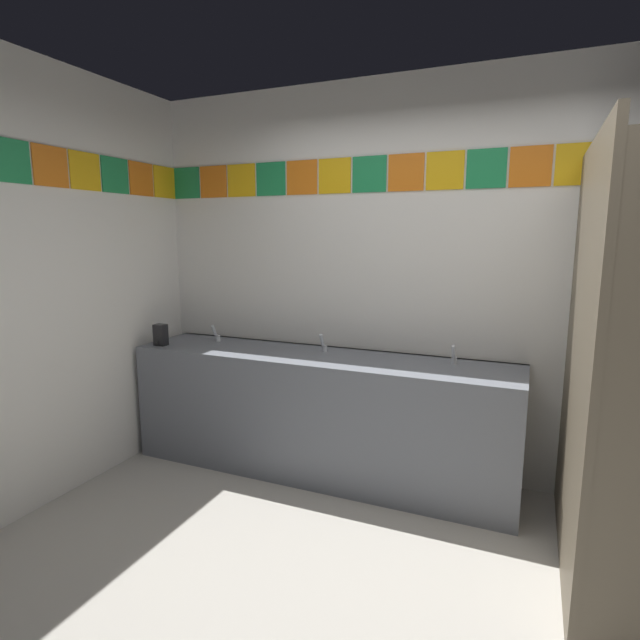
% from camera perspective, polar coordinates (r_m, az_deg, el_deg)
% --- Properties ---
extents(ground_plane, '(9.53, 9.53, 0.00)m').
position_cam_1_polar(ground_plane, '(2.57, 5.42, -31.07)').
color(ground_plane, '#B2ADA3').
extents(wall_back, '(4.33, 0.09, 2.72)m').
position_cam_1_polar(wall_back, '(3.50, 13.67, 4.31)').
color(wall_back, white).
rests_on(wall_back, ground_plane).
extents(vanity_counter, '(2.70, 0.59, 0.85)m').
position_cam_1_polar(vanity_counter, '(3.60, -0.17, -10.47)').
color(vanity_counter, slate).
rests_on(vanity_counter, ground_plane).
extents(faucet_left, '(0.04, 0.10, 0.14)m').
position_cam_1_polar(faucet_left, '(3.97, -11.70, -1.69)').
color(faucet_left, silver).
rests_on(faucet_left, vanity_counter).
extents(faucet_center, '(0.04, 0.10, 0.14)m').
position_cam_1_polar(faucet_center, '(3.54, 0.39, -2.86)').
color(faucet_center, silver).
rests_on(faucet_center, vanity_counter).
extents(faucet_right, '(0.04, 0.10, 0.14)m').
position_cam_1_polar(faucet_right, '(3.31, 14.98, -4.09)').
color(faucet_right, silver).
rests_on(faucet_right, vanity_counter).
extents(soap_dispenser, '(0.09, 0.09, 0.16)m').
position_cam_1_polar(soap_dispenser, '(3.95, -17.68, -1.62)').
color(soap_dispenser, black).
rests_on(soap_dispenser, vanity_counter).
extents(stall_divider, '(0.92, 1.39, 2.12)m').
position_cam_1_polar(stall_divider, '(2.56, 31.62, -5.73)').
color(stall_divider, '#726651').
rests_on(stall_divider, ground_plane).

